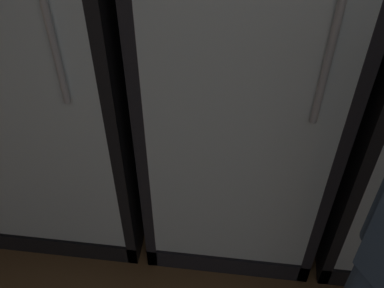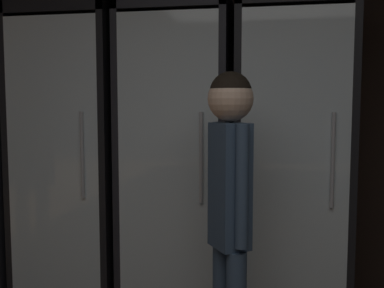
{
  "view_description": "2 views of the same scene",
  "coord_description": "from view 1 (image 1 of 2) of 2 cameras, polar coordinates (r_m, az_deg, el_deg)",
  "views": [
    {
      "loc": [
        -0.58,
        1.3,
        1.74
      ],
      "look_at": [
        -0.7,
        2.3,
        0.74
      ],
      "focal_mm": 44.24,
      "sensor_mm": 36.0,
      "label": 1
    },
    {
      "loc": [
        0.02,
        -0.1,
        1.42
      ],
      "look_at": [
        -0.46,
        2.51,
        1.18
      ],
      "focal_mm": 41.94,
      "sensor_mm": 36.0,
      "label": 2
    }
  ],
  "objects": [
    {
      "name": "cooler_center",
      "position": [
        1.57,
        7.09,
        16.57
      ],
      "size": [
        0.65,
        0.69,
        2.04
      ],
      "color": "black",
      "rests_on": "ground"
    }
  ]
}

